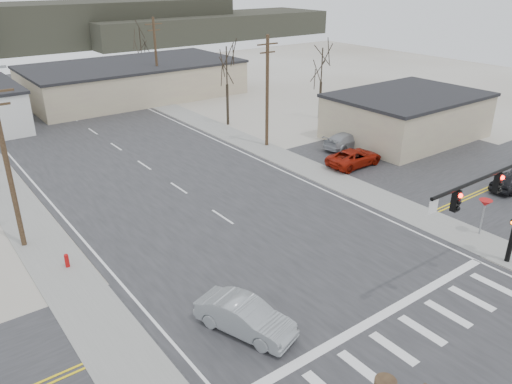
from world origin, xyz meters
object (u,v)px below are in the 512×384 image
car_parked_silver (346,140)px  fire_hydrant (67,260)px  car_parked_red (354,158)px  car_far_a (75,88)px  car_far_b (31,82)px  traffic_signal_mast (506,194)px  sedan_crossing (245,317)px  car_parked_dark_a (511,181)px

car_parked_silver → fire_hydrant: bearing=97.4°
fire_hydrant → car_parked_red: size_ratio=0.17×
car_far_a → car_far_b: car_far_b is taller
traffic_signal_mast → car_parked_silver: bearing=64.9°
fire_hydrant → car_far_b: size_ratio=0.19×
traffic_signal_mast → car_parked_silver: (8.98, 19.20, -3.93)m
car_parked_silver → traffic_signal_mast: bearing=151.9°
sedan_crossing → car_parked_red: sedan_crossing is taller
car_parked_red → car_parked_silver: size_ratio=1.04×
sedan_crossing → car_parked_dark_a: 25.18m
car_far_a → car_parked_red: 41.61m
traffic_signal_mast → car_parked_dark_a: (11.78, 5.20, -3.94)m
car_parked_dark_a → car_far_a: bearing=13.5°
sedan_crossing → car_parked_red: (19.55, 11.63, -0.08)m
car_parked_red → car_parked_silver: bearing=-38.3°
fire_hydrant → car_parked_red: 24.32m
sedan_crossing → car_far_a: bearing=59.9°
traffic_signal_mast → sedan_crossing: size_ratio=1.89×
fire_hydrant → car_parked_silver: bearing=10.5°
fire_hydrant → sedan_crossing: (4.73, -10.22, 0.37)m
car_parked_silver → sedan_crossing: bearing=121.2°
car_parked_dark_a → car_parked_silver: 14.28m
car_parked_red → car_parked_silver: car_parked_silver is taller
traffic_signal_mast → car_parked_red: size_ratio=1.76×
car_parked_red → car_parked_dark_a: car_parked_red is taller
fire_hydrant → traffic_signal_mast: bearing=-38.1°
car_parked_dark_a → car_parked_silver: size_ratio=0.84×
traffic_signal_mast → car_far_a: traffic_signal_mast is taller
car_far_a → car_parked_red: car_far_a is taller
sedan_crossing → car_parked_dark_a: (25.15, 1.22, -0.09)m
car_parked_red → car_parked_silver: (2.80, 3.59, 0.00)m
traffic_signal_mast → car_parked_red: traffic_signal_mast is taller
car_parked_silver → car_far_b: bearing=17.1°
car_far_b → car_parked_red: size_ratio=0.88×
car_parked_red → sedan_crossing: bearing=120.4°
fire_hydrant → car_far_a: car_far_a is taller
sedan_crossing → car_far_a: size_ratio=0.93×
traffic_signal_mast → car_parked_dark_a: bearing=23.8°
traffic_signal_mast → car_parked_silver: traffic_signal_mast is taller
car_parked_silver → car_parked_dark_a: bearing=-171.8°
sedan_crossing → car_far_a: 52.94m
car_far_a → car_far_b: 8.23m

